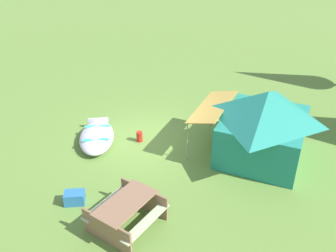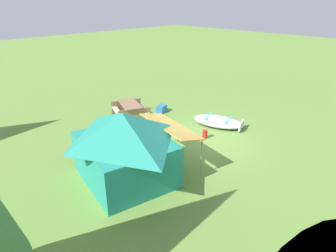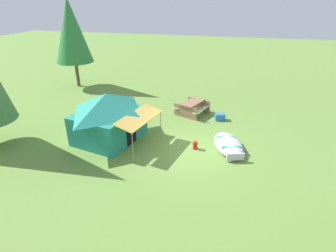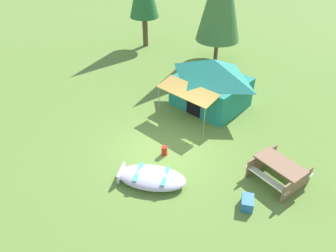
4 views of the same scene
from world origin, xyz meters
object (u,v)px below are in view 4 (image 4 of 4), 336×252
Objects in this scene: beached_rowboat at (151,177)px; canvas_cabin_tent at (211,82)px; cooler_box at (247,203)px; picnic_table at (279,170)px; fuel_can at (164,151)px.

canvas_cabin_tent reaches higher than beached_rowboat.
canvas_cabin_tent is 7.51× the size of cooler_box.
picnic_table is at bearing 73.52° from cooler_box.
canvas_cabin_tent is 6.31m from cooler_box.
cooler_box is (-0.50, -1.69, -0.30)m from picnic_table.
fuel_can is (-0.38, 1.48, -0.03)m from beached_rowboat.
cooler_box is (3.20, 0.65, -0.04)m from beached_rowboat.
fuel_can is at bearing -89.50° from canvas_cabin_tent.
fuel_can is at bearing -168.19° from picnic_table.
picnic_table is at bearing -39.43° from canvas_cabin_tent.
beached_rowboat is at bearing -168.58° from cooler_box.
cooler_box is at bearing 11.42° from beached_rowboat.
beached_rowboat is 0.64× the size of canvas_cabin_tent.
picnic_table is 4.18m from fuel_can.
cooler_box is 1.47× the size of fuel_can.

